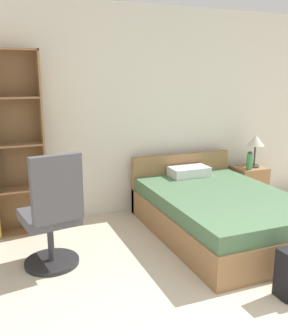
{
  "coord_description": "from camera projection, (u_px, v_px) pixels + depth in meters",
  "views": [
    {
      "loc": [
        -1.75,
        -1.27,
        1.76
      ],
      "look_at": [
        -0.45,
        1.98,
        0.89
      ],
      "focal_mm": 40.0,
      "sensor_mm": 36.0,
      "label": 1
    }
  ],
  "objects": [
    {
      "name": "nightstand",
      "position": [
        248.0,
        184.0,
        5.32
      ],
      "size": [
        0.43,
        0.41,
        0.51
      ],
      "color": "olive",
      "rests_on": "ground_plane"
    },
    {
      "name": "office_chair",
      "position": [
        52.0,
        217.0,
        3.38
      ],
      "size": [
        0.55,
        0.63,
        1.12
      ],
      "color": "#232326",
      "rests_on": "ground_plane"
    },
    {
      "name": "wall_back",
      "position": [
        140.0,
        112.0,
        4.79
      ],
      "size": [
        9.0,
        0.06,
        2.6
      ],
      "color": "silver",
      "rests_on": "ground_plane"
    },
    {
      "name": "table_lamp",
      "position": [
        256.0,
        142.0,
        5.17
      ],
      "size": [
        0.24,
        0.24,
        0.45
      ],
      "color": "#333333",
      "rests_on": "nightstand"
    },
    {
      "name": "bed",
      "position": [
        218.0,
        211.0,
        4.26
      ],
      "size": [
        1.4,
        2.05,
        0.74
      ],
      "color": "olive",
      "rests_on": "ground_plane"
    },
    {
      "name": "water_bottle",
      "position": [
        250.0,
        161.0,
        5.11
      ],
      "size": [
        0.08,
        0.08,
        0.24
      ],
      "color": "#3F8C4C",
      "rests_on": "nightstand"
    }
  ]
}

